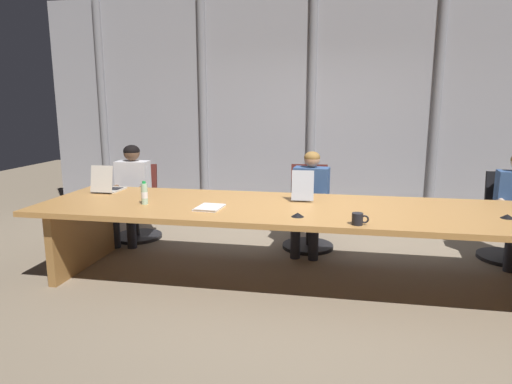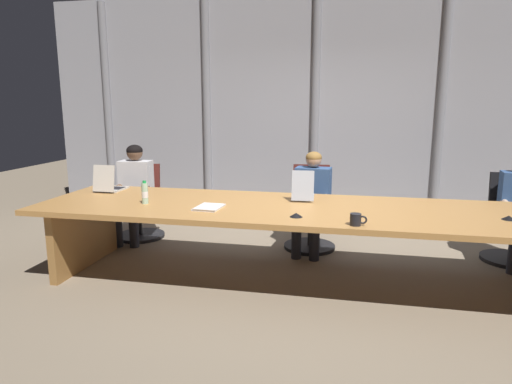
{
  "view_description": "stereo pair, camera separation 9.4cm",
  "coord_description": "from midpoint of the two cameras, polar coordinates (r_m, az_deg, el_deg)",
  "views": [
    {
      "loc": [
        0.31,
        -4.03,
        1.68
      ],
      "look_at": [
        -0.46,
        0.13,
        0.84
      ],
      "focal_mm": 31.23,
      "sensor_mm": 36.0,
      "label": 1
    },
    {
      "loc": [
        0.4,
        -4.01,
        1.68
      ],
      "look_at": [
        -0.46,
        0.13,
        0.84
      ],
      "focal_mm": 31.23,
      "sensor_mm": 36.0,
      "label": 2
    }
  ],
  "objects": [
    {
      "name": "laptop_left_end",
      "position": [
        5.12,
        -18.94,
        0.7
      ],
      "size": [
        0.25,
        0.36,
        0.3
      ],
      "rotation": [
        0.0,
        0.0,
        1.57
      ],
      "color": "beige",
      "rests_on": "conference_table"
    },
    {
      "name": "office_chair_left_end",
      "position": [
        5.87,
        -15.34,
        -2.34
      ],
      "size": [
        0.6,
        0.61,
        0.92
      ],
      "rotation": [
        0.0,
        0.0,
        -1.4
      ],
      "color": "#511E19",
      "rests_on": "ground_plane"
    },
    {
      "name": "person_left_mid",
      "position": [
        5.09,
        6.39,
        -0.56
      ],
      "size": [
        0.44,
        0.57,
        1.15
      ],
      "rotation": [
        0.0,
        0.0,
        -1.68
      ],
      "color": "#335184",
      "rests_on": "ground_plane"
    },
    {
      "name": "water_bottle_secondary",
      "position": [
        4.36,
        -14.7,
        -0.23
      ],
      "size": [
        0.06,
        0.06,
        0.22
      ],
      "color": "#ADD1B2",
      "rests_on": "conference_table"
    },
    {
      "name": "conference_table",
      "position": [
        4.18,
        5.3,
        -3.57
      ],
      "size": [
        5.03,
        1.31,
        0.74
      ],
      "color": "#B77F42",
      "rests_on": "ground_plane"
    },
    {
      "name": "conference_mic_middle",
      "position": [
        4.25,
        28.96,
        -2.74
      ],
      "size": [
        0.11,
        0.11,
        0.03
      ],
      "primitive_type": "cone",
      "color": "black",
      "rests_on": "conference_table"
    },
    {
      "name": "conference_mic_left_side",
      "position": [
        3.78,
        4.64,
        -2.92
      ],
      "size": [
        0.11,
        0.11,
        0.03
      ],
      "primitive_type": "cone",
      "color": "black",
      "rests_on": "conference_table"
    },
    {
      "name": "laptop_left_mid",
      "position": [
        4.49,
        5.41,
        -0.14
      ],
      "size": [
        0.24,
        0.41,
        0.3
      ],
      "rotation": [
        0.0,
        0.0,
        1.63
      ],
      "color": "#A8ADB7",
      "rests_on": "conference_table"
    },
    {
      "name": "curtain_backdrop",
      "position": [
        6.42,
        7.46,
        10.39
      ],
      "size": [
        8.11,
        0.17,
        3.19
      ],
      "color": "#9999A0",
      "rests_on": "ground_plane"
    },
    {
      "name": "office_chair_left_mid",
      "position": [
        5.31,
        6.22,
        -3.26
      ],
      "size": [
        0.6,
        0.6,
        0.97
      ],
      "rotation": [
        0.0,
        0.0,
        -1.5
      ],
      "color": "#511E19",
      "rests_on": "ground_plane"
    },
    {
      "name": "person_left_end",
      "position": [
        5.67,
        -16.19,
        0.55
      ],
      "size": [
        0.43,
        0.56,
        1.19
      ],
      "rotation": [
        0.0,
        0.0,
        -1.5
      ],
      "color": "silver",
      "rests_on": "ground_plane"
    },
    {
      "name": "office_chair_center",
      "position": [
        5.6,
        29.1,
        -3.99
      ],
      "size": [
        0.6,
        0.6,
        0.94
      ],
      "rotation": [
        0.0,
        0.0,
        -1.61
      ],
      "color": "black",
      "rests_on": "ground_plane"
    },
    {
      "name": "coffee_mug_near",
      "position": [
        3.6,
        12.19,
        -3.4
      ],
      "size": [
        0.13,
        0.09,
        0.1
      ],
      "color": "black",
      "rests_on": "conference_table"
    },
    {
      "name": "spiral_notepad",
      "position": [
        4.09,
        -6.66,
        -2.0
      ],
      "size": [
        0.24,
        0.32,
        0.03
      ],
      "rotation": [
        0.0,
        0.0,
        -0.08
      ],
      "color": "silver",
      "rests_on": "conference_table"
    },
    {
      "name": "ground_plane",
      "position": [
        4.37,
        5.15,
        -11.39
      ],
      "size": [
        16.21,
        16.21,
        0.0
      ],
      "primitive_type": "plane",
      "color": "#7F705B"
    }
  ]
}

